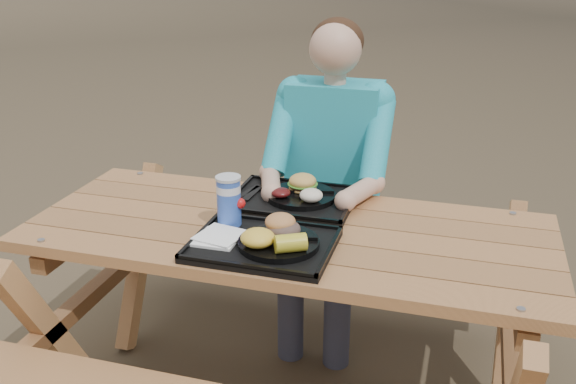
# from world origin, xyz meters

# --- Properties ---
(picnic_table) EXTENTS (1.80, 1.49, 0.75)m
(picnic_table) POSITION_xyz_m (0.00, 0.00, 0.38)
(picnic_table) COLOR #999999
(picnic_table) RESTS_ON ground
(tray_near) EXTENTS (0.45, 0.35, 0.02)m
(tray_near) POSITION_xyz_m (-0.03, -0.18, 0.76)
(tray_near) COLOR black
(tray_near) RESTS_ON picnic_table
(tray_far) EXTENTS (0.45, 0.35, 0.02)m
(tray_far) POSITION_xyz_m (-0.04, 0.21, 0.76)
(tray_far) COLOR black
(tray_far) RESTS_ON picnic_table
(plate_near) EXTENTS (0.26, 0.26, 0.02)m
(plate_near) POSITION_xyz_m (0.02, -0.19, 0.78)
(plate_near) COLOR black
(plate_near) RESTS_ON tray_near
(plate_far) EXTENTS (0.26, 0.26, 0.02)m
(plate_far) POSITION_xyz_m (-0.01, 0.22, 0.78)
(plate_far) COLOR black
(plate_far) RESTS_ON tray_far
(napkin_stack) EXTENTS (0.15, 0.15, 0.02)m
(napkin_stack) POSITION_xyz_m (-0.18, -0.20, 0.78)
(napkin_stack) COLOR white
(napkin_stack) RESTS_ON tray_near
(soda_cup) EXTENTS (0.08, 0.08, 0.16)m
(soda_cup) POSITION_xyz_m (-0.19, -0.07, 0.85)
(soda_cup) COLOR #163FAC
(soda_cup) RESTS_ON tray_near
(condiment_bbq) EXTENTS (0.04, 0.04, 0.03)m
(condiment_bbq) POSITION_xyz_m (-0.02, -0.06, 0.78)
(condiment_bbq) COLOR black
(condiment_bbq) RESTS_ON tray_near
(condiment_mustard) EXTENTS (0.05, 0.05, 0.03)m
(condiment_mustard) POSITION_xyz_m (0.02, -0.07, 0.78)
(condiment_mustard) COLOR yellow
(condiment_mustard) RESTS_ON tray_near
(sandwich) EXTENTS (0.10, 0.10, 0.11)m
(sandwich) POSITION_xyz_m (0.03, -0.15, 0.84)
(sandwich) COLOR #BC7842
(sandwich) RESTS_ON plate_near
(mac_cheese) EXTENTS (0.11, 0.11, 0.05)m
(mac_cheese) POSITION_xyz_m (-0.03, -0.24, 0.82)
(mac_cheese) COLOR yellow
(mac_cheese) RESTS_ON plate_near
(corn_cob) EXTENTS (0.13, 0.13, 0.06)m
(corn_cob) POSITION_xyz_m (0.08, -0.25, 0.82)
(corn_cob) COLOR gold
(corn_cob) RESTS_ON plate_near
(cutlery_far) EXTENTS (0.04, 0.17, 0.01)m
(cutlery_far) POSITION_xyz_m (-0.20, 0.21, 0.77)
(cutlery_far) COLOR black
(cutlery_far) RESTS_ON tray_far
(burger) EXTENTS (0.11, 0.11, 0.09)m
(burger) POSITION_xyz_m (-0.02, 0.26, 0.84)
(burger) COLOR gold
(burger) RESTS_ON plate_far
(baked_beans) EXTENTS (0.07, 0.07, 0.03)m
(baked_beans) POSITION_xyz_m (-0.08, 0.16, 0.81)
(baked_beans) COLOR #4F0F10
(baked_beans) RESTS_ON plate_far
(potato_salad) EXTENTS (0.08, 0.08, 0.05)m
(potato_salad) POSITION_xyz_m (0.04, 0.15, 0.81)
(potato_salad) COLOR #EFE2CA
(potato_salad) RESTS_ON plate_far
(diner) EXTENTS (0.48, 0.84, 1.28)m
(diner) POSITION_xyz_m (0.02, 0.60, 0.64)
(diner) COLOR #17A3A7
(diner) RESTS_ON ground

